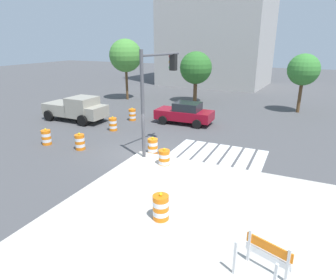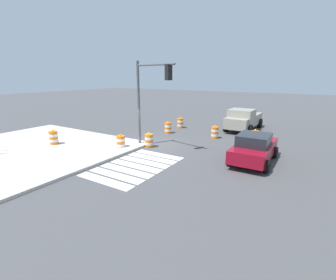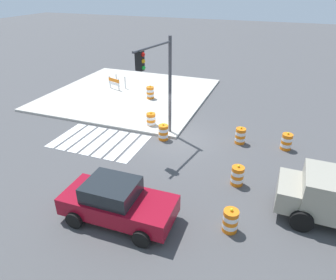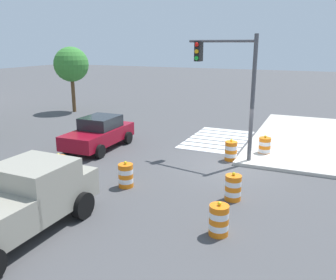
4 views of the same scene
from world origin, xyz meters
TOP-DOWN VIEW (x-y plane):
  - ground_plane at (0.00, 0.00)m, footprint 120.00×120.00m
  - sidewalk_corner at (6.00, -6.00)m, footprint 12.00×12.00m
  - crosswalk_stripes at (4.00, 1.80)m, footprint 5.10×3.20m
  - sports_car at (-0.08, 6.97)m, footprint 4.32×2.18m
  - pickup_truck at (-8.02, 4.15)m, footprint 5.19×2.42m
  - traffic_barrel_near_corner at (0.68, 0.25)m, footprint 0.56×0.56m
  - traffic_barrel_crosswalk_end at (-4.21, 6.09)m, footprint 0.56×0.56m
  - traffic_barrel_median_near at (2.02, -1.06)m, footprint 0.56×0.56m
  - traffic_barrel_median_far at (-5.96, -1.03)m, footprint 0.56×0.56m
  - traffic_barrel_far_curb at (-3.52, -0.85)m, footprint 0.56×0.56m
  - traffic_barrel_lane_center at (-3.99, 3.13)m, footprint 0.56×0.56m
  - traffic_barrel_on_sidewalk at (3.96, -5.41)m, footprint 0.56×0.56m
  - construction_barricade at (7.57, -6.54)m, footprint 1.43×1.16m
  - traffic_light_pole at (0.80, 0.52)m, footprint 0.79×3.25m
  - street_tree_streetside_near at (-9.26, 13.34)m, footprint 3.33×3.33m
  - street_tree_streetside_mid at (-2.17, 14.99)m, footprint 3.18×3.18m
  - street_tree_streetside_far at (7.62, 14.58)m, footprint 2.65×2.65m
  - office_building_far at (-4.09, 28.35)m, footprint 14.71×11.02m

SIDE VIEW (x-z plane):
  - ground_plane at x=0.00m, z-range 0.00..0.00m
  - crosswalk_stripes at x=4.00m, z-range 0.00..0.02m
  - sidewalk_corner at x=6.00m, z-range 0.00..0.15m
  - traffic_barrel_near_corner at x=0.68m, z-range -0.06..0.96m
  - traffic_barrel_crosswalk_end at x=-4.21m, z-range -0.06..0.96m
  - traffic_barrel_median_near at x=2.02m, z-range -0.06..0.96m
  - traffic_barrel_median_far at x=-5.96m, z-range -0.06..0.96m
  - traffic_barrel_far_curb at x=-3.52m, z-range -0.06..0.96m
  - traffic_barrel_lane_center at x=-3.99m, z-range -0.06..0.96m
  - traffic_barrel_on_sidewalk at x=3.96m, z-range 0.09..1.11m
  - construction_barricade at x=7.57m, z-range 0.22..1.22m
  - sports_car at x=-0.08m, z-range 0.00..1.63m
  - pickup_truck at x=-8.02m, z-range 0.01..1.93m
  - street_tree_streetside_mid at x=-2.17m, z-range 0.90..5.94m
  - street_tree_streetside_far at x=7.62m, z-range 1.15..6.17m
  - traffic_light_pole at x=0.80m, z-range 1.16..6.66m
  - street_tree_streetside_near at x=-9.26m, z-range 1.42..7.62m
  - office_building_far at x=-4.09m, z-range 0.00..21.33m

